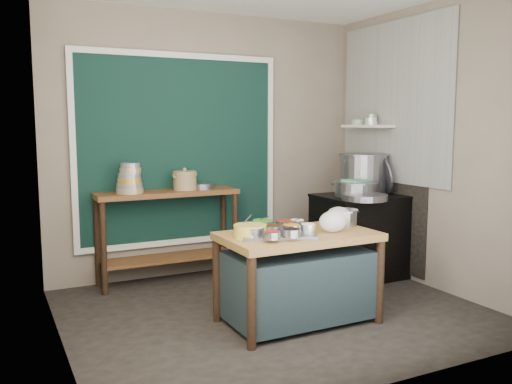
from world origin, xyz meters
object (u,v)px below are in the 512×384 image
stove_block (361,237)px  saucepan (343,217)px  prep_table (298,278)px  condiment_tray (277,234)px  back_counter (168,236)px  ceramic_crock (185,181)px  utensil_cup (134,188)px  stock_pot (363,173)px  steamer (356,189)px  yellow_basin (250,231)px

stove_block → saucepan: bearing=-135.9°
prep_table → condiment_tray: 0.44m
back_counter → ceramic_crock: size_ratio=5.61×
prep_table → stove_block: bearing=33.2°
back_counter → condiment_tray: 1.68m
stove_block → condiment_tray: bearing=-149.7°
saucepan → utensil_cup: utensil_cup is taller
back_counter → utensil_cup: 0.63m
utensil_cup → stove_block: bearing=-16.9°
stove_block → saucepan: (-0.78, -0.76, 0.40)m
ceramic_crock → saucepan: bearing=-57.7°
back_counter → ceramic_crock: (0.18, -0.01, 0.56)m
back_counter → stove_block: (1.90, -0.73, -0.05)m
condiment_tray → saucepan: size_ratio=2.24×
back_counter → prep_table: bearing=-69.4°
back_counter → condiment_tray: bearing=-76.3°
back_counter → utensil_cup: size_ratio=9.25×
condiment_tray → utensil_cup: bearing=115.6°
condiment_tray → prep_table: bearing=3.7°
ceramic_crock → stock_pot: bearing=-17.3°
back_counter → steamer: size_ratio=3.05×
yellow_basin → stock_pot: 2.11m
saucepan → yellow_basin: bearing=163.3°
prep_table → utensil_cup: size_ratio=7.97×
stove_block → utensil_cup: (-2.25, 0.68, 0.57)m
stove_block → yellow_basin: same height
steamer → condiment_tray: bearing=-149.2°
ceramic_crock → steamer: size_ratio=0.54×
yellow_basin → back_counter: bearing=96.3°
utensil_cup → stock_pot: stock_pot is taller
back_counter → saucepan: size_ratio=5.66×
prep_table → yellow_basin: yellow_basin is taller
stove_block → ceramic_crock: size_ratio=3.48×
prep_table → steamer: size_ratio=2.63×
yellow_basin → ceramic_crock: size_ratio=1.00×
yellow_basin → utensil_cup: utensil_cup is taller
stove_block → ceramic_crock: ceramic_crock is taller
back_counter → stock_pot: bearing=-16.2°
saucepan → stock_pot: 1.30m
utensil_cup → prep_table: bearing=-58.4°
prep_table → back_counter: (-0.60, 1.60, 0.10)m
stock_pot → prep_table: bearing=-144.5°
steamer → utensil_cup: bearing=160.9°
saucepan → steamer: bearing=24.9°
condiment_tray → yellow_basin: bearing=171.2°
stove_block → steamer: size_ratio=1.89×
stove_block → ceramic_crock: 1.96m
yellow_basin → ceramic_crock: 1.58m
utensil_cup → ceramic_crock: (0.54, 0.03, 0.04)m
stove_block → saucepan: size_ratio=3.51×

